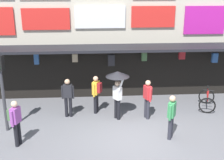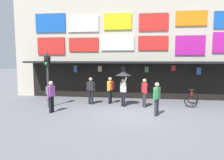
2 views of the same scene
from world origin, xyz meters
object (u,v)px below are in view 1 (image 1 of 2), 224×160
(pedestrian_in_blue, at_px, (68,96))
(pedestrian_with_umbrella, at_px, (117,82))
(bicycle_parked, at_px, (207,100))
(pedestrian_in_red, at_px, (147,97))
(pedestrian_in_green, at_px, (15,120))
(traffic_light_near, at_px, (1,78))
(pedestrian_in_white, at_px, (171,115))
(pedestrian_in_yellow, at_px, (96,92))

(pedestrian_in_blue, height_order, pedestrian_with_umbrella, pedestrian_with_umbrella)
(bicycle_parked, height_order, pedestrian_in_blue, pedestrian_in_blue)
(pedestrian_in_blue, bearing_deg, pedestrian_in_red, -6.31)
(pedestrian_with_umbrella, relative_size, pedestrian_in_green, 1.24)
(traffic_light_near, height_order, pedestrian_in_white, traffic_light_near)
(pedestrian_in_blue, bearing_deg, pedestrian_in_green, -126.72)
(pedestrian_with_umbrella, bearing_deg, traffic_light_near, -170.38)
(pedestrian_in_green, bearing_deg, bicycle_parked, 18.66)
(bicycle_parked, distance_m, pedestrian_in_green, 8.25)
(pedestrian_in_red, distance_m, pedestrian_in_green, 5.24)
(pedestrian_in_red, relative_size, pedestrian_in_yellow, 1.00)
(bicycle_parked, bearing_deg, pedestrian_in_white, -132.49)
(traffic_light_near, height_order, pedestrian_in_yellow, traffic_light_near)
(pedestrian_in_red, relative_size, pedestrian_in_green, 1.00)
(bicycle_parked, xyz_separation_m, pedestrian_in_red, (-2.88, -0.82, 0.55))
(bicycle_parked, height_order, pedestrian_in_red, pedestrian_in_red)
(traffic_light_near, distance_m, pedestrian_with_umbrella, 4.43)
(bicycle_parked, bearing_deg, pedestrian_in_red, -164.20)
(bicycle_parked, relative_size, pedestrian_in_red, 0.79)
(pedestrian_in_blue, bearing_deg, bicycle_parked, 4.18)
(traffic_light_near, xyz_separation_m, pedestrian_in_blue, (2.29, 1.07, -1.19))
(traffic_light_near, relative_size, pedestrian_with_umbrella, 1.54)
(traffic_light_near, distance_m, pedestrian_in_yellow, 3.93)
(pedestrian_in_white, bearing_deg, pedestrian_in_red, 108.05)
(pedestrian_in_white, height_order, pedestrian_in_green, same)
(pedestrian_in_red, relative_size, pedestrian_in_blue, 1.00)
(traffic_light_near, distance_m, pedestrian_in_red, 5.75)
(pedestrian_in_red, bearing_deg, bicycle_parked, 15.80)
(pedestrian_in_blue, xyz_separation_m, pedestrian_in_yellow, (1.20, 0.32, 0.04))
(pedestrian_in_green, bearing_deg, pedestrian_in_blue, 53.28)
(bicycle_parked, bearing_deg, pedestrian_in_yellow, -178.45)
(bicycle_parked, distance_m, pedestrian_in_blue, 6.21)
(pedestrian_in_white, distance_m, pedestrian_in_yellow, 3.58)
(traffic_light_near, bearing_deg, bicycle_parked, 10.19)
(traffic_light_near, xyz_separation_m, pedestrian_in_red, (5.58, 0.71, -1.19))
(bicycle_parked, height_order, pedestrian_in_green, pedestrian_in_green)
(traffic_light_near, xyz_separation_m, pedestrian_with_umbrella, (4.34, 0.74, -0.50))
(pedestrian_with_umbrella, bearing_deg, pedestrian_in_green, -153.30)
(pedestrian_in_white, height_order, pedestrian_in_red, same)
(pedestrian_in_red, height_order, pedestrian_with_umbrella, pedestrian_with_umbrella)
(pedestrian_in_red, xyz_separation_m, pedestrian_in_yellow, (-2.09, 0.68, 0.04))
(pedestrian_with_umbrella, height_order, pedestrian_in_green, pedestrian_with_umbrella)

